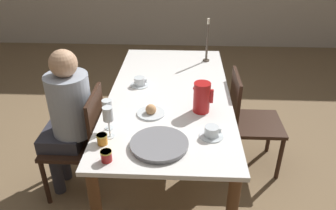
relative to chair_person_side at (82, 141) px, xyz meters
name	(u,v)px	position (x,y,z in m)	size (l,w,h in m)	color
ground_plane	(170,167)	(0.65, 0.26, -0.46)	(20.00, 20.00, 0.00)	#7F6647
dining_table	(170,103)	(0.65, 0.26, 0.19)	(0.91, 1.86, 0.74)	white
chair_person_side	(82,141)	(0.00, 0.00, 0.00)	(0.42, 0.42, 0.85)	#331E14
chair_opposite	(248,119)	(1.29, 0.36, 0.00)	(0.42, 0.42, 0.85)	#331E14
person_seated	(67,113)	(-0.08, 0.02, 0.23)	(0.39, 0.41, 1.16)	#33333D
red_pitcher	(202,97)	(0.87, 0.00, 0.39)	(0.14, 0.11, 0.21)	red
wine_glass_water	(107,108)	(0.28, -0.24, 0.43)	(0.06, 0.06, 0.20)	white
wine_glass_juice	(108,116)	(0.31, -0.34, 0.43)	(0.06, 0.06, 0.21)	white
teacup_near_person	(212,132)	(0.93, -0.30, 0.31)	(0.15, 0.15, 0.07)	silver
teacup_across	(140,82)	(0.40, 0.38, 0.31)	(0.15, 0.15, 0.07)	silver
serving_tray	(159,144)	(0.61, -0.42, 0.30)	(0.34, 0.34, 0.03)	gray
bread_plate	(151,111)	(0.53, -0.06, 0.30)	(0.19, 0.19, 0.07)	silver
jam_jar_amber	(102,139)	(0.28, -0.41, 0.32)	(0.06, 0.06, 0.06)	#C67A1E
jam_jar_red	(106,156)	(0.33, -0.56, 0.32)	(0.06, 0.06, 0.06)	#A81E1E
candlestick_tall	(207,44)	(0.96, 0.92, 0.44)	(0.06, 0.06, 0.40)	#4C4238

